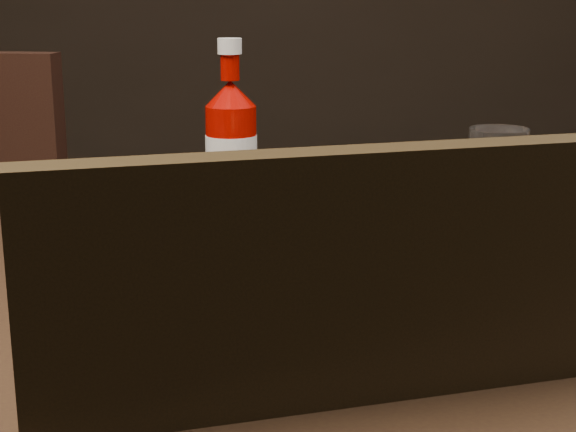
{
  "coord_description": "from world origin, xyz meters",
  "views": [
    {
      "loc": [
        -0.12,
        -0.86,
        1.02
      ],
      "look_at": [
        -0.04,
        -0.02,
        0.8
      ],
      "focal_mm": 55.0,
      "sensor_mm": 36.0,
      "label": 1
    }
  ],
  "objects": [
    {
      "name": "fries_pile",
      "position": [
        -0.09,
        -0.03,
        0.78
      ],
      "size": [
        0.13,
        0.13,
        0.05
      ],
      "primitive_type": null,
      "rotation": [
        0.0,
        0.0,
        -0.06
      ],
      "color": "#C24C0A",
      "rests_on": "plate"
    },
    {
      "name": "sandwich_half_a",
      "position": [
        -0.03,
        -0.02,
        0.77
      ],
      "size": [
        0.09,
        0.09,
        0.02
      ],
      "primitive_type": "cube",
      "rotation": [
        0.0,
        0.0,
        0.28
      ],
      "color": "beige",
      "rests_on": "plate"
    },
    {
      "name": "dining_table",
      "position": [
        0.0,
        0.0,
        0.73
      ],
      "size": [
        1.2,
        0.8,
        0.04
      ],
      "primitive_type": "cube",
      "color": "black",
      "rests_on": "ground"
    },
    {
      "name": "sandwich_half_b",
      "position": [
        0.06,
        -0.03,
        0.77
      ],
      "size": [
        0.09,
        0.08,
        0.02
      ],
      "primitive_type": "cube",
      "rotation": [
        0.0,
        0.0,
        0.19
      ],
      "color": "#F8F2BE",
      "rests_on": "plate"
    },
    {
      "name": "plate",
      "position": [
        -0.04,
        -0.03,
        0.76
      ],
      "size": [
        0.27,
        0.27,
        0.01
      ],
      "primitive_type": "cylinder",
      "color": "white",
      "rests_on": "dining_table"
    },
    {
      "name": "tumbler",
      "position": [
        0.23,
        0.13,
        0.81
      ],
      "size": [
        0.07,
        0.07,
        0.11
      ],
      "primitive_type": "cylinder",
      "rotation": [
        0.0,
        0.0,
        -0.04
      ],
      "color": "white",
      "rests_on": "dining_table"
    },
    {
      "name": "ketchup_bottle",
      "position": [
        -0.08,
        0.25,
        0.81
      ],
      "size": [
        0.07,
        0.07,
        0.13
      ],
      "primitive_type": "cylinder",
      "rotation": [
        0.0,
        0.0,
        -0.04
      ],
      "color": "#970601",
      "rests_on": "dining_table"
    }
  ]
}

